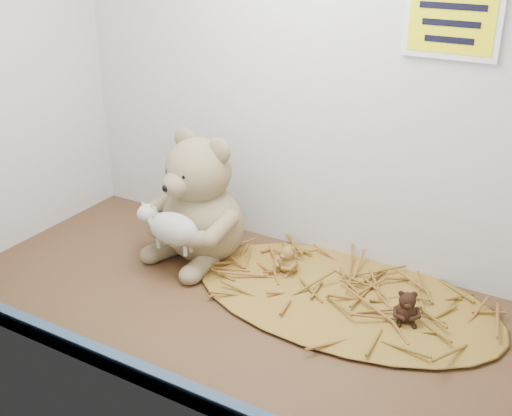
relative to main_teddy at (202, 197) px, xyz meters
The scene contains 8 objects.
alcove_shell 34.89cm from the main_teddy, 15.24° to the right, with size 120.40×60.20×90.40cm.
front_rail 47.81cm from the main_teddy, 67.82° to the right, with size 119.28×2.20×3.60cm, color #364F67.
straw_bed 38.62cm from the main_teddy, ahead, with size 67.22×39.03×1.30cm, color brown.
main_teddy is the anchor object (origin of this frame).
toy_lamb 11.34cm from the main_teddy, 90.00° to the right, with size 15.66×9.56×10.12cm, color beige, non-canonical shape.
mini_teddy_tan 23.94cm from the main_teddy, ahead, with size 5.47×5.78×6.79cm, color olive, non-canonical shape.
mini_teddy_brown 51.30cm from the main_teddy, ahead, with size 5.45×5.76×6.76cm, color black, non-canonical shape.
wall_sign 63.87cm from the main_teddy, 18.32° to the left, with size 16.00×1.20×11.00cm, color yellow.
Camera 1 is at (60.40, -94.81, 73.36)cm, focal length 45.00 mm.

